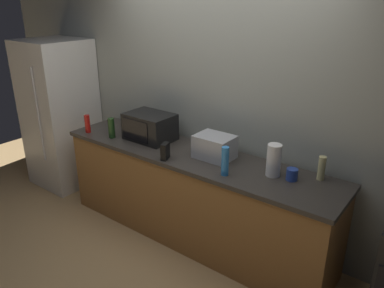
# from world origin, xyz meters

# --- Properties ---
(ground_plane) EXTENTS (8.00, 8.00, 0.00)m
(ground_plane) POSITION_xyz_m (0.00, 0.00, 0.00)
(ground_plane) COLOR tan
(back_wall) EXTENTS (6.40, 0.10, 2.70)m
(back_wall) POSITION_xyz_m (0.00, 0.81, 1.35)
(back_wall) COLOR #9EA399
(back_wall) RESTS_ON ground_plane
(counter_run) EXTENTS (2.84, 0.64, 0.90)m
(counter_run) POSITION_xyz_m (0.00, 0.40, 0.45)
(counter_run) COLOR #9E6B38
(counter_run) RESTS_ON ground_plane
(refrigerator) EXTENTS (0.72, 0.73, 1.80)m
(refrigerator) POSITION_xyz_m (-2.05, 0.40, 0.90)
(refrigerator) COLOR white
(refrigerator) RESTS_ON ground_plane
(microwave) EXTENTS (0.48, 0.35, 0.27)m
(microwave) POSITION_xyz_m (-0.57, 0.45, 1.04)
(microwave) COLOR black
(microwave) RESTS_ON counter_run
(toaster_oven) EXTENTS (0.34, 0.26, 0.21)m
(toaster_oven) POSITION_xyz_m (0.21, 0.46, 1.01)
(toaster_oven) COLOR #B7BABF
(toaster_oven) RESTS_ON counter_run
(paper_towel_roll) EXTENTS (0.12, 0.12, 0.27)m
(paper_towel_roll) POSITION_xyz_m (0.79, 0.45, 1.04)
(paper_towel_roll) COLOR white
(paper_towel_roll) RESTS_ON counter_run
(cordless_phone) EXTENTS (0.08, 0.12, 0.15)m
(cordless_phone) POSITION_xyz_m (-0.12, 0.17, 0.98)
(cordless_phone) COLOR black
(cordless_phone) RESTS_ON counter_run
(bottle_vinegar) EXTENTS (0.06, 0.06, 0.20)m
(bottle_vinegar) POSITION_xyz_m (1.13, 0.61, 1.00)
(bottle_vinegar) COLOR beige
(bottle_vinegar) RESTS_ON counter_run
(bottle_hot_sauce) EXTENTS (0.06, 0.06, 0.19)m
(bottle_hot_sauce) POSITION_xyz_m (-1.25, 0.19, 1.00)
(bottle_hot_sauce) COLOR red
(bottle_hot_sauce) RESTS_ON counter_run
(bottle_spray_cleaner) EXTENTS (0.06, 0.06, 0.25)m
(bottle_spray_cleaner) POSITION_xyz_m (0.48, 0.22, 1.02)
(bottle_spray_cleaner) COLOR #338CE5
(bottle_spray_cleaner) RESTS_ON counter_run
(bottle_wine) EXTENTS (0.07, 0.07, 0.21)m
(bottle_wine) POSITION_xyz_m (-0.92, 0.24, 1.00)
(bottle_wine) COLOR #1E3F19
(bottle_wine) RESTS_ON counter_run
(mug_white) EXTENTS (0.08, 0.08, 0.09)m
(mug_white) POSITION_xyz_m (-1.10, 0.59, 0.95)
(mug_white) COLOR white
(mug_white) RESTS_ON counter_run
(mug_blue) EXTENTS (0.09, 0.09, 0.10)m
(mug_blue) POSITION_xyz_m (0.95, 0.47, 0.95)
(mug_blue) COLOR #2D4CB2
(mug_blue) RESTS_ON counter_run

